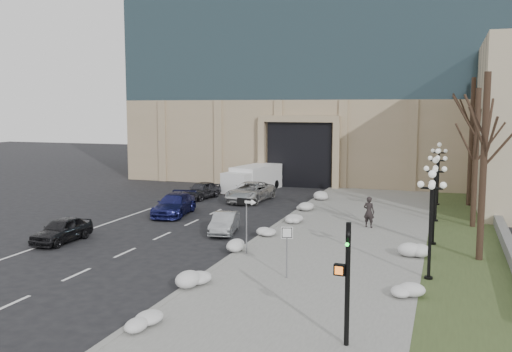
# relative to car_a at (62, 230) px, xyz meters

# --- Properties ---
(ground) EXTENTS (160.00, 160.00, 0.00)m
(ground) POSITION_rel_car_a_xyz_m (11.00, -6.94, -0.68)
(ground) COLOR black
(ground) RESTS_ON ground
(sidewalk) EXTENTS (9.00, 40.00, 0.12)m
(sidewalk) POSITION_rel_car_a_xyz_m (14.50, 7.06, -0.62)
(sidewalk) COLOR gray
(sidewalk) RESTS_ON ground
(curb) EXTENTS (0.30, 40.00, 0.14)m
(curb) POSITION_rel_car_a_xyz_m (10.00, 7.06, -0.61)
(curb) COLOR gray
(curb) RESTS_ON ground
(grass_strip) EXTENTS (4.00, 40.00, 0.10)m
(grass_strip) POSITION_rel_car_a_xyz_m (21.00, 7.06, -0.63)
(grass_strip) COLOR #384723
(grass_strip) RESTS_ON ground
(stone_wall) EXTENTS (0.50, 30.00, 0.70)m
(stone_wall) POSITION_rel_car_a_xyz_m (23.00, 9.06, -0.33)
(stone_wall) COLOR gray
(stone_wall) RESTS_ON ground
(office_tower) EXTENTS (40.00, 24.70, 36.00)m
(office_tower) POSITION_rel_car_a_xyz_m (8.99, 36.65, 17.82)
(office_tower) COLOR tan
(office_tower) RESTS_ON ground
(car_a) EXTENTS (1.67, 4.01, 1.36)m
(car_a) POSITION_rel_car_a_xyz_m (0.00, 0.00, 0.00)
(car_a) COLOR black
(car_a) RESTS_ON ground
(car_b) EXTENTS (1.98, 3.88, 1.22)m
(car_b) POSITION_rel_car_a_xyz_m (7.64, 4.89, -0.07)
(car_b) COLOR #989C9F
(car_b) RESTS_ON ground
(car_c) EXTENTS (2.71, 5.23, 1.45)m
(car_c) POSITION_rel_car_a_xyz_m (2.28, 9.04, 0.05)
(car_c) COLOR navy
(car_c) RESTS_ON ground
(car_d) EXTENTS (2.91, 5.61, 1.51)m
(car_d) POSITION_rel_car_a_xyz_m (5.33, 16.11, 0.08)
(car_d) COLOR silver
(car_d) RESTS_ON ground
(car_e) EXTENTS (2.25, 4.25, 1.38)m
(car_e) POSITION_rel_car_a_xyz_m (1.17, 16.12, 0.01)
(car_e) COLOR #2F2F34
(car_e) RESTS_ON ground
(pedestrian) EXTENTS (0.79, 0.63, 1.89)m
(pedestrian) POSITION_rel_car_a_xyz_m (15.51, 8.71, 0.39)
(pedestrian) COLOR black
(pedestrian) RESTS_ON sidewalk
(box_truck) EXTENTS (3.60, 7.19, 2.18)m
(box_truck) POSITION_rel_car_a_xyz_m (3.67, 21.56, 0.38)
(box_truck) COLOR silver
(box_truck) RESTS_ON ground
(one_way_sign) EXTENTS (1.08, 0.34, 2.91)m
(one_way_sign) POSITION_rel_car_a_xyz_m (10.74, 0.44, 1.72)
(one_way_sign) COLOR slate
(one_way_sign) RESTS_ON ground
(keep_sign) EXTENTS (0.49, 0.18, 2.34)m
(keep_sign) POSITION_rel_car_a_xyz_m (13.55, -2.79, 1.04)
(keep_sign) COLOR slate
(keep_sign) RESTS_ON ground
(traffic_signal) EXTENTS (0.67, 0.90, 3.95)m
(traffic_signal) POSITION_rel_car_a_xyz_m (17.10, -8.88, 1.28)
(traffic_signal) COLOR black
(traffic_signal) RESTS_ON ground
(snow_clump_a) EXTENTS (1.10, 1.60, 0.36)m
(snow_clump_a) POSITION_rel_car_a_xyz_m (10.54, -9.51, -0.38)
(snow_clump_a) COLOR silver
(snow_clump_a) RESTS_ON sidewalk
(snow_clump_b) EXTENTS (1.10, 1.60, 0.36)m
(snow_clump_b) POSITION_rel_car_a_xyz_m (10.17, -4.89, -0.38)
(snow_clump_b) COLOR silver
(snow_clump_b) RESTS_ON sidewalk
(snow_clump_c) EXTENTS (1.10, 1.60, 0.36)m
(snow_clump_c) POSITION_rel_car_a_xyz_m (10.12, 0.45, -0.38)
(snow_clump_c) COLOR silver
(snow_clump_c) RESTS_ON sidewalk
(snow_clump_d) EXTENTS (1.10, 1.60, 0.36)m
(snow_clump_d) POSITION_rel_car_a_xyz_m (10.45, 5.06, -0.38)
(snow_clump_d) COLOR silver
(snow_clump_d) RESTS_ON sidewalk
(snow_clump_e) EXTENTS (1.10, 1.60, 0.36)m
(snow_clump_e) POSITION_rel_car_a_xyz_m (10.67, 8.60, -0.38)
(snow_clump_e) COLOR silver
(snow_clump_e) RESTS_ON sidewalk
(snow_clump_f) EXTENTS (1.10, 1.60, 0.36)m
(snow_clump_f) POSITION_rel_car_a_xyz_m (10.46, 13.29, -0.38)
(snow_clump_f) COLOR silver
(snow_clump_f) RESTS_ON sidewalk
(snow_clump_g) EXTENTS (1.10, 1.60, 0.36)m
(snow_clump_g) POSITION_rel_car_a_xyz_m (10.41, 18.07, -0.38)
(snow_clump_g) COLOR silver
(snow_clump_g) RESTS_ON sidewalk
(snow_clump_h) EXTENTS (1.10, 1.60, 0.36)m
(snow_clump_h) POSITION_rel_car_a_xyz_m (18.64, -3.47, -0.38)
(snow_clump_h) COLOR silver
(snow_clump_h) RESTS_ON sidewalk
(snow_clump_i) EXTENTS (1.10, 1.60, 0.36)m
(snow_clump_i) POSITION_rel_car_a_xyz_m (18.71, 2.35, -0.38)
(snow_clump_i) COLOR silver
(snow_clump_i) RESTS_ON sidewalk
(lamppost_a) EXTENTS (1.18, 1.18, 4.76)m
(lamppost_a) POSITION_rel_car_a_xyz_m (19.30, -0.94, 2.40)
(lamppost_a) COLOR black
(lamppost_a) RESTS_ON ground
(lamppost_b) EXTENTS (1.18, 1.18, 4.76)m
(lamppost_b) POSITION_rel_car_a_xyz_m (19.30, 5.56, 2.40)
(lamppost_b) COLOR black
(lamppost_b) RESTS_ON ground
(lamppost_c) EXTENTS (1.18, 1.18, 4.76)m
(lamppost_c) POSITION_rel_car_a_xyz_m (19.30, 12.06, 2.40)
(lamppost_c) COLOR black
(lamppost_c) RESTS_ON ground
(lamppost_d) EXTENTS (1.18, 1.18, 4.76)m
(lamppost_d) POSITION_rel_car_a_xyz_m (19.30, 18.56, 2.40)
(lamppost_d) COLOR black
(lamppost_d) RESTS_ON ground
(tree_near) EXTENTS (3.20, 3.20, 9.00)m
(tree_near) POSITION_rel_car_a_xyz_m (21.50, 3.06, 5.15)
(tree_near) COLOR black
(tree_near) RESTS_ON ground
(tree_mid) EXTENTS (3.20, 3.20, 8.50)m
(tree_mid) POSITION_rel_car_a_xyz_m (21.50, 11.06, 4.83)
(tree_mid) COLOR black
(tree_mid) RESTS_ON ground
(tree_far) EXTENTS (3.20, 3.20, 9.50)m
(tree_far) POSITION_rel_car_a_xyz_m (21.50, 19.06, 5.47)
(tree_far) COLOR black
(tree_far) RESTS_ON ground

